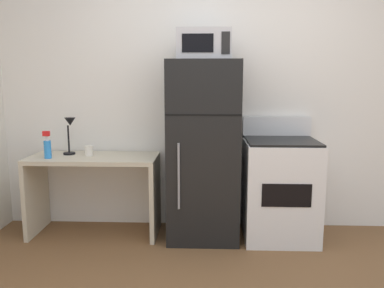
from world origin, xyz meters
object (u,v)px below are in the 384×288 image
(refrigerator, at_px, (203,151))
(desk_lamp, at_px, (70,130))
(spray_bottle, at_px, (47,148))
(microwave, at_px, (204,45))
(coffee_mug, at_px, (89,151))
(oven_range, at_px, (280,189))
(desk, at_px, (94,180))

(refrigerator, bearing_deg, desk_lamp, 175.76)
(spray_bottle, distance_m, microwave, 1.67)
(refrigerator, height_order, microwave, microwave)
(spray_bottle, bearing_deg, refrigerator, 3.39)
(coffee_mug, relative_size, oven_range, 0.09)
(spray_bottle, bearing_deg, desk_lamp, 49.78)
(microwave, bearing_deg, coffee_mug, 176.31)
(desk, bearing_deg, desk_lamp, 165.11)
(desk_lamp, xyz_separation_m, microwave, (1.26, -0.11, 0.76))
(microwave, distance_m, oven_range, 1.46)
(desk_lamp, distance_m, oven_range, 2.03)
(desk_lamp, height_order, refrigerator, refrigerator)
(spray_bottle, height_order, microwave, microwave)
(desk_lamp, height_order, microwave, microwave)
(desk, bearing_deg, coffee_mug, 160.17)
(microwave, bearing_deg, oven_range, 1.36)
(desk, relative_size, coffee_mug, 12.47)
(coffee_mug, distance_m, oven_range, 1.80)
(spray_bottle, height_order, coffee_mug, spray_bottle)
(desk_lamp, relative_size, coffee_mug, 3.72)
(desk_lamp, relative_size, spray_bottle, 1.42)
(microwave, relative_size, oven_range, 0.42)
(spray_bottle, height_order, refrigerator, refrigerator)
(desk, bearing_deg, oven_range, -1.18)
(coffee_mug, xyz_separation_m, oven_range, (1.77, -0.05, -0.33))
(refrigerator, height_order, oven_range, refrigerator)
(oven_range, bearing_deg, microwave, -178.64)
(desk_lamp, height_order, oven_range, desk_lamp)
(desk, height_order, microwave, microwave)
(desk, height_order, oven_range, oven_range)
(coffee_mug, relative_size, microwave, 0.21)
(desk, relative_size, microwave, 2.58)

